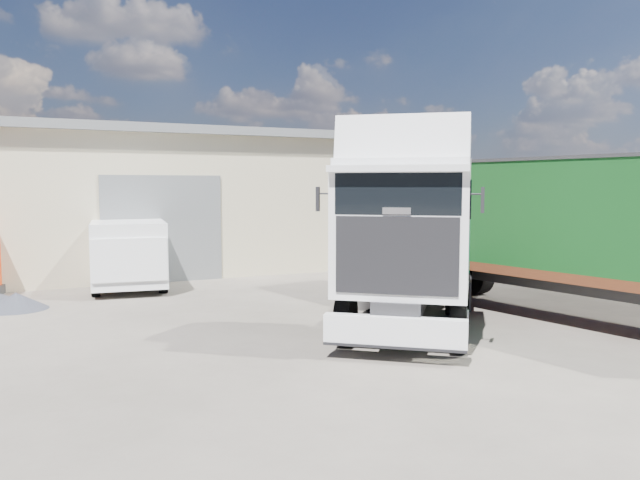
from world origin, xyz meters
name	(u,v)px	position (x,y,z in m)	size (l,w,h in m)	color
ground	(360,343)	(0.00, 0.00, 0.00)	(120.00, 120.00, 0.00)	black
warehouse	(29,201)	(-6.00, 16.00, 2.66)	(30.60, 12.60, 5.42)	#B5AC8B
brick_boundary_wall	(552,240)	(11.50, 6.00, 1.25)	(0.35, 26.00, 2.50)	maroon
tractor_unit	(408,246)	(1.30, 0.20, 1.94)	(6.29, 6.86, 4.62)	black
box_trailer	(553,221)	(5.59, 0.27, 2.39)	(4.65, 12.04, 3.92)	#2D2D30
panel_van	(128,252)	(-3.20, 9.58, 1.11)	(2.81, 5.51, 2.16)	black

